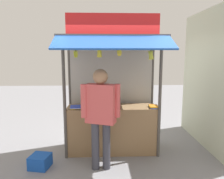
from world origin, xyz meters
TOP-DOWN VIEW (x-y plane):
  - ground_plane at (0.00, 0.00)m, footprint 20.00×20.00m
  - stall_counter at (0.00, 0.00)m, footprint 1.81×0.57m
  - stall_structure at (0.00, 0.09)m, footprint 2.01×1.41m
  - water_bottle_right at (-0.38, 0.07)m, footprint 0.07×0.07m
  - water_bottle_left at (-0.07, 0.02)m, footprint 0.06×0.06m
  - water_bottle_far_right at (0.04, 0.10)m, footprint 0.09×0.09m
  - water_bottle_far_left at (-0.57, 0.14)m, footprint 0.09×0.09m
  - magazine_stack_center at (-0.72, -0.12)m, footprint 0.24×0.33m
  - magazine_stack_front_left at (0.82, -0.14)m, footprint 0.19×0.26m
  - banana_bunch_leftmost at (0.68, -0.39)m, footprint 0.11×0.10m
  - banana_bunch_inner_right at (-0.66, -0.38)m, footprint 0.09×0.09m
  - banana_bunch_rightmost at (0.12, -0.38)m, footprint 0.09×0.09m
  - banana_bunch_inner_left at (-0.24, -0.38)m, footprint 0.12×0.12m
  - vendor_person at (-0.22, -0.71)m, footprint 0.67×0.37m
  - plastic_crate at (-1.31, -0.64)m, footprint 0.39×0.39m
  - neighbour_wall at (2.12, 0.30)m, footprint 0.20×2.40m

SIDE VIEW (x-z plane):
  - ground_plane at x=0.00m, z-range 0.00..0.00m
  - plastic_crate at x=-1.31m, z-range 0.00..0.23m
  - stall_counter at x=0.00m, z-range 0.00..0.95m
  - magazine_stack_center at x=-0.72m, z-range 0.95..0.99m
  - magazine_stack_front_left at x=0.82m, z-range 0.95..1.00m
  - water_bottle_left at x=-0.07m, z-range 0.95..1.17m
  - vendor_person at x=-0.22m, z-range 0.18..1.94m
  - water_bottle_right at x=-0.38m, z-range 0.95..1.19m
  - water_bottle_far_right at x=0.04m, z-range 0.94..1.25m
  - water_bottle_far_left at x=-0.57m, z-range 0.94..1.25m
  - neighbour_wall at x=2.12m, z-range 0.00..2.95m
  - stall_structure at x=0.00m, z-range 0.26..2.95m
  - banana_bunch_leftmost at x=0.68m, z-range 1.83..2.15m
  - banana_bunch_inner_right at x=-0.66m, z-range 1.87..2.15m
  - banana_bunch_inner_left at x=-0.24m, z-range 1.89..2.16m
  - banana_bunch_rightmost at x=0.12m, z-range 1.91..2.16m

